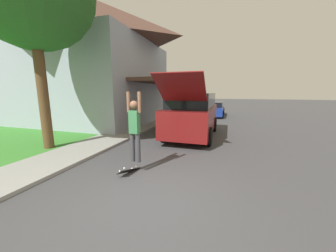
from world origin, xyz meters
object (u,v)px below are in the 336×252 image
Objects in this scene: suv_parked at (193,114)px; car_down_street at (214,109)px; skateboard at (129,170)px; skateboarder at (135,127)px.

suv_parked is 1.25× the size of car_down_street.
car_down_street is (0.40, 8.75, -0.50)m from suv_parked.
skateboard is at bearing -99.59° from suv_parked.
car_down_street reaches higher than skateboard.
skateboard is (-1.24, -13.69, -0.55)m from car_down_street.
skateboarder is at bearing -94.64° from car_down_street.
suv_parked is 7.14× the size of skateboard.
suv_parked reaches higher than skateboarder.
suv_parked reaches higher than skateboard.
suv_parked is at bearing -92.65° from car_down_street.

